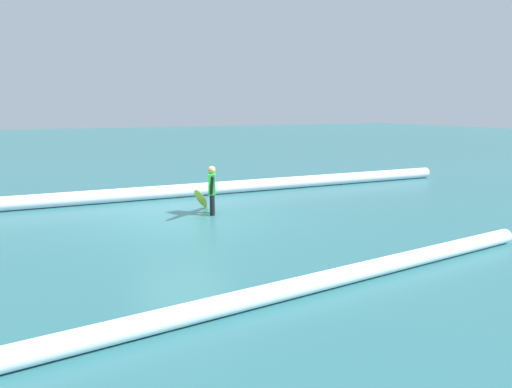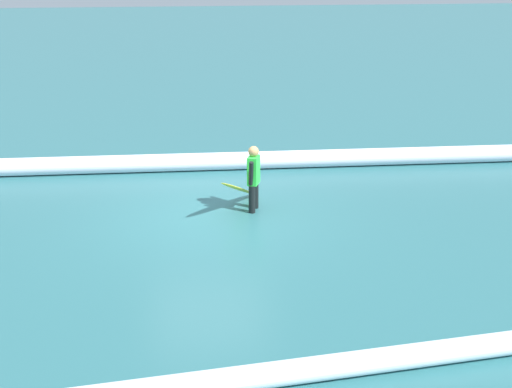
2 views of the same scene
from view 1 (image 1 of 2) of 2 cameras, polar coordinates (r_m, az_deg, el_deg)
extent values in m
plane|color=#2A6469|center=(12.26, -9.61, -3.27)|extent=(125.37, 125.37, 0.00)
cylinder|color=black|center=(12.54, -5.69, -1.47)|extent=(0.14, 0.14, 0.59)
cylinder|color=black|center=(12.81, -5.66, -1.20)|extent=(0.14, 0.14, 0.59)
cube|color=#2DD83F|center=(12.56, -5.72, 1.30)|extent=(0.31, 0.39, 0.60)
sphere|color=tan|center=(12.50, -5.76, 3.12)|extent=(0.22, 0.22, 0.22)
cylinder|color=black|center=(12.35, -5.75, 1.13)|extent=(0.09, 0.21, 0.53)
cylinder|color=black|center=(12.78, -5.70, 1.46)|extent=(0.09, 0.19, 0.53)
ellipsoid|color=yellow|center=(12.66, -7.11, -0.67)|extent=(1.09, 1.83, 0.93)
ellipsoid|color=red|center=(12.66, -7.11, -0.66)|extent=(0.78, 1.42, 0.76)
cylinder|color=white|center=(15.08, -14.39, 0.06)|extent=(24.54, 1.48, 0.44)
cylinder|color=white|center=(6.34, -12.42, -15.75)|extent=(16.11, 1.55, 0.32)
camera|label=2|loc=(3.37, 90.33, 36.93)|focal=45.12mm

